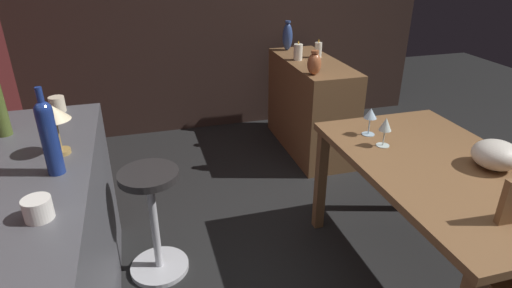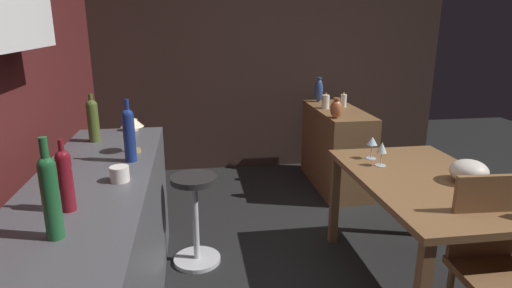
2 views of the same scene
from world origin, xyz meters
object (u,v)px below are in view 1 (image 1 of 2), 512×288
(bar_stool, at_px, (154,220))
(vase_copper, at_px, (314,64))
(sideboard_cabinet, at_px, (310,106))
(vase_ceramic_blue, at_px, (288,36))
(dining_table, at_px, (442,181))
(cup_cream, at_px, (57,104))
(wine_glass_left, at_px, (385,126))
(pillar_candle_short, at_px, (298,52))
(pillar_candle_tall, at_px, (318,50))
(counter_lamp, at_px, (54,117))
(wine_bottle_cobalt, at_px, (49,135))
(wine_glass_center, at_px, (370,115))
(fruit_bowl, at_px, (496,155))
(cup_white, at_px, (38,208))

(bar_stool, distance_m, vase_copper, 1.68)
(sideboard_cabinet, xyz_separation_m, vase_ceramic_blue, (0.44, 0.08, 0.54))
(dining_table, xyz_separation_m, cup_cream, (0.88, 1.85, 0.29))
(vase_ceramic_blue, bearing_deg, dining_table, -179.12)
(sideboard_cabinet, relative_size, wine_glass_left, 6.73)
(bar_stool, distance_m, pillar_candle_short, 1.98)
(dining_table, distance_m, sideboard_cabinet, 1.81)
(pillar_candle_tall, bearing_deg, wine_glass_left, 169.11)
(dining_table, bearing_deg, bar_stool, 70.56)
(cup_cream, distance_m, counter_lamp, 0.58)
(bar_stool, height_order, counter_lamp, counter_lamp)
(wine_bottle_cobalt, distance_m, pillar_candle_tall, 2.59)
(sideboard_cabinet, distance_m, pillar_candle_tall, 0.49)
(pillar_candle_short, bearing_deg, wine_bottle_cobalt, 135.28)
(pillar_candle_short, xyz_separation_m, vase_copper, (-0.45, 0.04, 0.02))
(wine_glass_center, relative_size, pillar_candle_short, 0.98)
(sideboard_cabinet, relative_size, pillar_candle_short, 6.77)
(pillar_candle_tall, distance_m, vase_copper, 0.55)
(fruit_bowl, height_order, cup_cream, cup_cream)
(fruit_bowl, xyz_separation_m, cup_cream, (0.95, 2.06, 0.13))
(sideboard_cabinet, distance_m, cup_cream, 2.17)
(cup_white, height_order, pillar_candle_tall, same)
(dining_table, relative_size, vase_copper, 7.40)
(cup_cream, bearing_deg, vase_ceramic_blue, -53.39)
(dining_table, relative_size, fruit_bowl, 6.21)
(bar_stool, distance_m, fruit_bowl, 1.79)
(bar_stool, relative_size, pillar_candle_tall, 4.15)
(wine_glass_left, bearing_deg, cup_cream, 70.62)
(bar_stool, bearing_deg, wine_glass_left, -99.72)
(cup_cream, height_order, pillar_candle_tall, cup_cream)
(wine_glass_center, relative_size, cup_white, 1.23)
(wine_glass_left, height_order, wine_bottle_cobalt, wine_bottle_cobalt)
(wine_bottle_cobalt, height_order, cup_white, wine_bottle_cobalt)
(pillar_candle_short, bearing_deg, dining_table, -177.77)
(cup_cream, height_order, counter_lamp, counter_lamp)
(cup_cream, bearing_deg, cup_white, -176.19)
(bar_stool, relative_size, vase_ceramic_blue, 2.43)
(bar_stool, bearing_deg, wine_bottle_cobalt, 136.19)
(wine_bottle_cobalt, bearing_deg, wine_glass_center, -79.17)
(wine_glass_left, height_order, pillar_candle_short, pillar_candle_short)
(sideboard_cabinet, height_order, fruit_bowl, fruit_bowl)
(wine_glass_left, distance_m, pillar_candle_tall, 1.63)
(cup_cream, bearing_deg, bar_stool, -131.06)
(wine_glass_center, bearing_deg, dining_table, -157.97)
(fruit_bowl, relative_size, wine_bottle_cobalt, 0.62)
(dining_table, xyz_separation_m, cup_white, (-0.18, 1.78, 0.29))
(vase_ceramic_blue, bearing_deg, sideboard_cabinet, -170.21)
(sideboard_cabinet, xyz_separation_m, wine_glass_left, (-1.50, 0.22, 0.45))
(wine_bottle_cobalt, bearing_deg, cup_white, 177.50)
(sideboard_cabinet, height_order, bar_stool, sideboard_cabinet)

